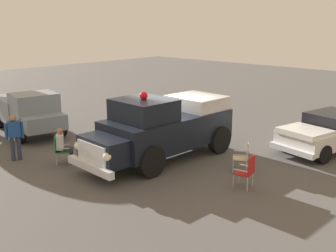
{
  "coord_description": "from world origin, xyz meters",
  "views": [
    {
      "loc": [
        -10.96,
        -10.19,
        4.92
      ],
      "look_at": [
        -0.53,
        -0.43,
        1.19
      ],
      "focal_mm": 43.55,
      "sensor_mm": 36.0,
      "label": 1
    }
  ],
  "objects_px": {
    "classic_hot_rod": "(328,132)",
    "lawn_chair_by_car": "(247,170)",
    "lawn_chair_near_truck": "(59,148)",
    "spectator_seated": "(63,145)",
    "lawn_chair_spare": "(244,154)",
    "vintage_fire_truck": "(163,127)",
    "parked_pickup": "(28,111)",
    "spectator_standing": "(14,134)"
  },
  "relations": [
    {
      "from": "classic_hot_rod",
      "to": "lawn_chair_near_truck",
      "type": "xyz_separation_m",
      "value": [
        -7.9,
        6.23,
        -0.16
      ]
    },
    {
      "from": "parked_pickup",
      "to": "lawn_chair_spare",
      "type": "bearing_deg",
      "value": -76.08
    },
    {
      "from": "classic_hot_rod",
      "to": "spectator_seated",
      "type": "bearing_deg",
      "value": 141.75
    },
    {
      "from": "lawn_chair_near_truck",
      "to": "spectator_seated",
      "type": "bearing_deg",
      "value": -38.65
    },
    {
      "from": "classic_hot_rod",
      "to": "lawn_chair_by_car",
      "type": "height_order",
      "value": "classic_hot_rod"
    },
    {
      "from": "lawn_chair_near_truck",
      "to": "spectator_seated",
      "type": "distance_m",
      "value": 0.17
    },
    {
      "from": "vintage_fire_truck",
      "to": "spectator_standing",
      "type": "bearing_deg",
      "value": 134.78
    },
    {
      "from": "parked_pickup",
      "to": "lawn_chair_near_truck",
      "type": "bearing_deg",
      "value": -106.58
    },
    {
      "from": "lawn_chair_spare",
      "to": "spectator_standing",
      "type": "xyz_separation_m",
      "value": [
        -4.67,
        6.6,
        0.37
      ]
    },
    {
      "from": "spectator_standing",
      "to": "classic_hot_rod",
      "type": "bearing_deg",
      "value": -41.34
    },
    {
      "from": "lawn_chair_spare",
      "to": "spectator_standing",
      "type": "distance_m",
      "value": 8.09
    },
    {
      "from": "lawn_chair_near_truck",
      "to": "spectator_standing",
      "type": "distance_m",
      "value": 1.76
    },
    {
      "from": "vintage_fire_truck",
      "to": "lawn_chair_near_truck",
      "type": "distance_m",
      "value": 3.72
    },
    {
      "from": "classic_hot_rod",
      "to": "lawn_chair_spare",
      "type": "distance_m",
      "value": 4.26
    },
    {
      "from": "vintage_fire_truck",
      "to": "spectator_seated",
      "type": "distance_m",
      "value": 3.58
    },
    {
      "from": "lawn_chair_near_truck",
      "to": "lawn_chair_spare",
      "type": "height_order",
      "value": "same"
    },
    {
      "from": "lawn_chair_by_car",
      "to": "classic_hot_rod",
      "type": "bearing_deg",
      "value": -2.64
    },
    {
      "from": "vintage_fire_truck",
      "to": "parked_pickup",
      "type": "bearing_deg",
      "value": 102.17
    },
    {
      "from": "vintage_fire_truck",
      "to": "lawn_chair_near_truck",
      "type": "bearing_deg",
      "value": 141.48
    },
    {
      "from": "lawn_chair_by_car",
      "to": "spectator_seated",
      "type": "relative_size",
      "value": 0.79
    },
    {
      "from": "spectator_standing",
      "to": "parked_pickup",
      "type": "bearing_deg",
      "value": 54.48
    },
    {
      "from": "lawn_chair_near_truck",
      "to": "lawn_chair_by_car",
      "type": "height_order",
      "value": "same"
    },
    {
      "from": "lawn_chair_by_car",
      "to": "spectator_seated",
      "type": "distance_m",
      "value": 6.43
    },
    {
      "from": "parked_pickup",
      "to": "spectator_seated",
      "type": "bearing_deg",
      "value": -105.16
    },
    {
      "from": "lawn_chair_by_car",
      "to": "spectator_seated",
      "type": "xyz_separation_m",
      "value": [
        -2.53,
        5.91,
        0.11
      ]
    },
    {
      "from": "lawn_chair_by_car",
      "to": "vintage_fire_truck",
      "type": "bearing_deg",
      "value": 86.25
    },
    {
      "from": "lawn_chair_near_truck",
      "to": "vintage_fire_truck",
      "type": "bearing_deg",
      "value": -38.52
    },
    {
      "from": "lawn_chair_near_truck",
      "to": "spectator_seated",
      "type": "xyz_separation_m",
      "value": [
        0.1,
        -0.08,
        0.11
      ]
    },
    {
      "from": "spectator_standing",
      "to": "lawn_chair_spare",
      "type": "bearing_deg",
      "value": -54.73
    },
    {
      "from": "lawn_chair_spare",
      "to": "lawn_chair_near_truck",
      "type": "bearing_deg",
      "value": 126.6
    },
    {
      "from": "parked_pickup",
      "to": "spectator_seated",
      "type": "xyz_separation_m",
      "value": [
        -1.28,
        -4.72,
        -0.29
      ]
    },
    {
      "from": "vintage_fire_truck",
      "to": "parked_pickup",
      "type": "distance_m",
      "value": 7.09
    },
    {
      "from": "classic_hot_rod",
      "to": "spectator_seated",
      "type": "height_order",
      "value": "classic_hot_rod"
    },
    {
      "from": "lawn_chair_by_car",
      "to": "spectator_standing",
      "type": "bearing_deg",
      "value": 115.1
    },
    {
      "from": "lawn_chair_spare",
      "to": "spectator_seated",
      "type": "xyz_separation_m",
      "value": [
        -3.7,
        5.03,
        0.11
      ]
    },
    {
      "from": "classic_hot_rod",
      "to": "vintage_fire_truck",
      "type": "bearing_deg",
      "value": 141.89
    },
    {
      "from": "vintage_fire_truck",
      "to": "lawn_chair_by_car",
      "type": "height_order",
      "value": "vintage_fire_truck"
    },
    {
      "from": "classic_hot_rod",
      "to": "parked_pickup",
      "type": "height_order",
      "value": "parked_pickup"
    },
    {
      "from": "lawn_chair_spare",
      "to": "classic_hot_rod",
      "type": "bearing_deg",
      "value": -15.22
    },
    {
      "from": "parked_pickup",
      "to": "lawn_chair_spare",
      "type": "distance_m",
      "value": 10.05
    },
    {
      "from": "spectator_seated",
      "to": "spectator_standing",
      "type": "distance_m",
      "value": 1.86
    },
    {
      "from": "lawn_chair_by_car",
      "to": "spectator_seated",
      "type": "height_order",
      "value": "spectator_seated"
    }
  ]
}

